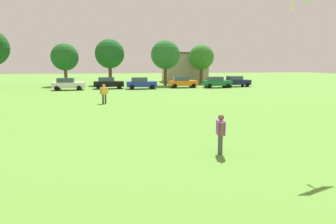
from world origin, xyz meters
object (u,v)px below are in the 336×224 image
object	(u,v)px
parked_car_navy_5	(236,81)
tree_left	(65,57)
parked_car_white_0	(68,84)
tree_center	(110,54)
parked_car_orange_3	(182,82)
parked_car_black_1	(108,83)
tree_far_right	(201,57)
parked_car_green_4	(216,82)
tree_right	(165,55)
bystander_midfield	(104,92)
parked_car_blue_2	(141,83)
adult_bystander	(221,130)

from	to	relation	value
parked_car_navy_5	tree_left	xyz separation A→B (m)	(-27.09, 6.97, 3.83)
parked_car_white_0	tree_center	bearing A→B (deg)	60.32
parked_car_orange_3	tree_center	distance (m)	14.71
parked_car_black_1	parked_car_orange_3	bearing A→B (deg)	-0.15
parked_car_white_0	parked_car_navy_5	xyz separation A→B (m)	(25.50, 1.56, 0.00)
parked_car_navy_5	tree_far_right	size ratio (longest dim) A/B	0.60
parked_car_green_4	tree_right	world-z (taller)	tree_right
bystander_midfield	parked_car_green_4	size ratio (longest dim) A/B	0.41
parked_car_black_1	parked_car_navy_5	size ratio (longest dim) A/B	1.00
bystander_midfield	parked_car_white_0	world-z (taller)	bystander_midfield
bystander_midfield	parked_car_navy_5	size ratio (longest dim) A/B	0.41
parked_car_black_1	parked_car_blue_2	bearing A→B (deg)	-14.38
tree_left	tree_right	bearing A→B (deg)	-8.02
parked_car_green_4	parked_car_navy_5	size ratio (longest dim) A/B	1.00
adult_bystander	parked_car_orange_3	world-z (taller)	parked_car_orange_3
bystander_midfield	parked_car_blue_2	distance (m)	15.75
adult_bystander	bystander_midfield	world-z (taller)	bystander_midfield
parked_car_white_0	tree_far_right	world-z (taller)	tree_far_right
parked_car_white_0	tree_right	xyz separation A→B (m)	(14.84, 6.22, 4.23)
parked_car_white_0	tree_far_right	distance (m)	24.49
tree_left	adult_bystander	bearing A→B (deg)	-72.93
adult_bystander	parked_car_orange_3	xyz separation A→B (m)	(5.97, 32.60, -0.12)
tree_center	parked_car_navy_5	bearing A→B (deg)	-22.88
parked_car_green_4	tree_right	distance (m)	10.09
parked_car_white_0	parked_car_orange_3	world-z (taller)	same
tree_center	tree_right	distance (m)	9.90
parked_car_white_0	tree_far_right	size ratio (longest dim) A/B	0.60
parked_car_green_4	tree_left	world-z (taller)	tree_left
parked_car_green_4	tree_center	size ratio (longest dim) A/B	0.55
parked_car_orange_3	parked_car_green_4	xyz separation A→B (m)	(5.10, -1.01, 0.00)
parked_car_navy_5	parked_car_white_0	bearing A→B (deg)	-176.49
parked_car_blue_2	parked_car_green_4	xyz separation A→B (m)	(11.57, 0.16, 0.00)
parked_car_orange_3	parked_car_green_4	size ratio (longest dim) A/B	1.00
parked_car_orange_3	tree_right	world-z (taller)	tree_right
bystander_midfield	parked_car_white_0	bearing A→B (deg)	80.42
parked_car_orange_3	parked_car_navy_5	bearing A→B (deg)	2.31
bystander_midfield	tree_far_right	size ratio (longest dim) A/B	0.25
parked_car_blue_2	tree_right	bearing A→B (deg)	52.97
parked_car_orange_3	parked_car_green_4	bearing A→B (deg)	-11.24
tree_center	parked_car_orange_3	bearing A→B (deg)	-38.48
tree_far_right	parked_car_green_4	bearing A→B (deg)	-92.40
adult_bystander	parked_car_blue_2	world-z (taller)	parked_car_blue_2
tree_far_right	tree_left	bearing A→B (deg)	-177.15
parked_car_navy_5	parked_car_black_1	bearing A→B (deg)	-179.06
bystander_midfield	tree_center	xyz separation A→B (m)	(0.22, 24.92, 4.26)
parked_car_blue_2	parked_car_navy_5	distance (m)	15.41
adult_bystander	parked_car_navy_5	xyz separation A→B (m)	(14.83, 32.96, -0.12)
parked_car_blue_2	tree_center	bearing A→B (deg)	114.47
parked_car_orange_3	adult_bystander	bearing A→B (deg)	-100.38
parked_car_blue_2	parked_car_white_0	bearing A→B (deg)	-179.81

